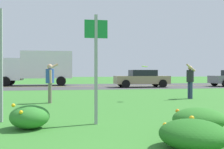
{
  "coord_description": "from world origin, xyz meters",
  "views": [
    {
      "loc": [
        -1.49,
        -1.23,
        1.27
      ],
      "look_at": [
        0.3,
        8.96,
        1.18
      ],
      "focal_mm": 43.56,
      "sensor_mm": 36.0,
      "label": 1
    }
  ],
  "objects_px": {
    "sign_post_by_roadside": "(96,58)",
    "frisbee_lime": "(145,66)",
    "sign_post_near_path": "(1,65)",
    "person_thrower_blue_shirt": "(50,80)",
    "box_truck_white": "(37,66)",
    "car_tan_center_left": "(142,78)",
    "person_catcher_dark_shirt": "(190,79)"
  },
  "relations": [
    {
      "from": "frisbee_lime",
      "to": "box_truck_white",
      "type": "relative_size",
      "value": 0.04
    },
    {
      "from": "box_truck_white",
      "to": "person_catcher_dark_shirt",
      "type": "bearing_deg",
      "value": -59.46
    },
    {
      "from": "sign_post_near_path",
      "to": "frisbee_lime",
      "type": "bearing_deg",
      "value": 40.19
    },
    {
      "from": "car_tan_center_left",
      "to": "frisbee_lime",
      "type": "bearing_deg",
      "value": -105.56
    },
    {
      "from": "person_catcher_dark_shirt",
      "to": "frisbee_lime",
      "type": "relative_size",
      "value": 6.0
    },
    {
      "from": "box_truck_white",
      "to": "frisbee_lime",
      "type": "bearing_deg",
      "value": -67.96
    },
    {
      "from": "sign_post_by_roadside",
      "to": "frisbee_lime",
      "type": "distance_m",
      "value": 5.68
    },
    {
      "from": "sign_post_near_path",
      "to": "frisbee_lime",
      "type": "relative_size",
      "value": 10.32
    },
    {
      "from": "sign_post_near_path",
      "to": "car_tan_center_left",
      "type": "height_order",
      "value": "sign_post_near_path"
    },
    {
      "from": "car_tan_center_left",
      "to": "box_truck_white",
      "type": "xyz_separation_m",
      "value": [
        -8.9,
        4.3,
        1.06
      ]
    },
    {
      "from": "person_catcher_dark_shirt",
      "to": "car_tan_center_left",
      "type": "bearing_deg",
      "value": 87.09
    },
    {
      "from": "person_thrower_blue_shirt",
      "to": "box_truck_white",
      "type": "distance_m",
      "value": 15.07
    },
    {
      "from": "sign_post_by_roadside",
      "to": "sign_post_near_path",
      "type": "bearing_deg",
      "value": 163.57
    },
    {
      "from": "frisbee_lime",
      "to": "person_catcher_dark_shirt",
      "type": "bearing_deg",
      "value": 12.82
    },
    {
      "from": "sign_post_near_path",
      "to": "person_thrower_blue_shirt",
      "type": "distance_m",
      "value": 4.28
    },
    {
      "from": "frisbee_lime",
      "to": "person_thrower_blue_shirt",
      "type": "bearing_deg",
      "value": -177.93
    },
    {
      "from": "sign_post_near_path",
      "to": "sign_post_by_roadside",
      "type": "relative_size",
      "value": 1.08
    },
    {
      "from": "sign_post_by_roadside",
      "to": "car_tan_center_left",
      "type": "distance_m",
      "value": 16.47
    },
    {
      "from": "person_thrower_blue_shirt",
      "to": "car_tan_center_left",
      "type": "relative_size",
      "value": 0.36
    },
    {
      "from": "sign_post_by_roadside",
      "to": "person_catcher_dark_shirt",
      "type": "height_order",
      "value": "sign_post_by_roadside"
    },
    {
      "from": "frisbee_lime",
      "to": "car_tan_center_left",
      "type": "distance_m",
      "value": 10.9
    },
    {
      "from": "sign_post_near_path",
      "to": "car_tan_center_left",
      "type": "bearing_deg",
      "value": 61.58
    },
    {
      "from": "sign_post_near_path",
      "to": "box_truck_white",
      "type": "xyz_separation_m",
      "value": [
        -0.91,
        19.06,
        0.37
      ]
    },
    {
      "from": "person_thrower_blue_shirt",
      "to": "person_catcher_dark_shirt",
      "type": "bearing_deg",
      "value": 6.13
    },
    {
      "from": "sign_post_by_roadside",
      "to": "frisbee_lime",
      "type": "bearing_deg",
      "value": 61.19
    },
    {
      "from": "sign_post_by_roadside",
      "to": "box_truck_white",
      "type": "relative_size",
      "value": 0.4
    },
    {
      "from": "person_thrower_blue_shirt",
      "to": "box_truck_white",
      "type": "height_order",
      "value": "box_truck_white"
    },
    {
      "from": "sign_post_near_path",
      "to": "person_thrower_blue_shirt",
      "type": "bearing_deg",
      "value": 76.45
    },
    {
      "from": "sign_post_by_roadside",
      "to": "frisbee_lime",
      "type": "relative_size",
      "value": 9.56
    },
    {
      "from": "box_truck_white",
      "to": "sign_post_near_path",
      "type": "bearing_deg",
      "value": -87.26
    },
    {
      "from": "person_catcher_dark_shirt",
      "to": "box_truck_white",
      "type": "bearing_deg",
      "value": 120.54
    },
    {
      "from": "person_thrower_blue_shirt",
      "to": "frisbee_lime",
      "type": "relative_size",
      "value": 5.9
    }
  ]
}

